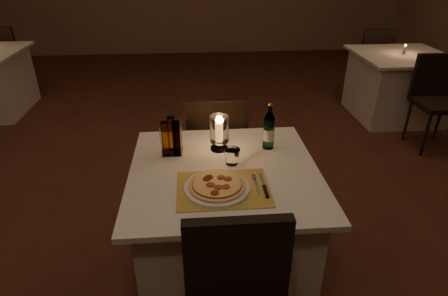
{
  "coord_description": "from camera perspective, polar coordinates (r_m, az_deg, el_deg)",
  "views": [
    {
      "loc": [
        0.08,
        -2.25,
        1.78
      ],
      "look_at": [
        0.22,
        -0.54,
        0.86
      ],
      "focal_mm": 30.0,
      "sensor_mm": 36.0,
      "label": 1
    }
  ],
  "objects": [
    {
      "name": "neighbor_candle_right",
      "position": [
        4.71,
        25.81,
        13.33
      ],
      "size": [
        0.03,
        0.03,
        0.11
      ],
      "color": "white",
      "rests_on": "neighbor_table_right"
    },
    {
      "name": "fork",
      "position": [
        1.88,
        4.86,
        -5.3
      ],
      "size": [
        0.02,
        0.18,
        0.0
      ],
      "color": "silver",
      "rests_on": "placemat"
    },
    {
      "name": "water_bottle",
      "position": [
        2.17,
        6.86,
        2.67
      ],
      "size": [
        0.07,
        0.07,
        0.28
      ],
      "color": "#539B66",
      "rests_on": "main_table"
    },
    {
      "name": "placemat",
      "position": [
        1.83,
        -0.11,
        -6.23
      ],
      "size": [
        0.45,
        0.34,
        0.0
      ],
      "primitive_type": "cube",
      "color": "gold",
      "rests_on": "main_table"
    },
    {
      "name": "hurricane_candle",
      "position": [
        2.13,
        -0.73,
        2.73
      ],
      "size": [
        0.11,
        0.11,
        0.21
      ],
      "color": "white",
      "rests_on": "main_table"
    },
    {
      "name": "plate",
      "position": [
        1.82,
        -1.05,
        -6.04
      ],
      "size": [
        0.32,
        0.32,
        0.01
      ],
      "primitive_type": "cylinder",
      "color": "white",
      "rests_on": "placemat"
    },
    {
      "name": "pizza",
      "position": [
        1.82,
        -1.06,
        -5.62
      ],
      "size": [
        0.28,
        0.28,
        0.02
      ],
      "color": "#D8B77F",
      "rests_on": "plate"
    },
    {
      "name": "neighbor_chair_ra",
      "position": [
        4.19,
        29.64,
        7.39
      ],
      "size": [
        0.42,
        0.42,
        0.9
      ],
      "color": "black",
      "rests_on": "ground"
    },
    {
      "name": "neighbor_table_right",
      "position": [
        4.81,
        24.79,
        8.61
      ],
      "size": [
        1.0,
        1.0,
        0.74
      ],
      "color": "silver",
      "rests_on": "ground"
    },
    {
      "name": "tumbler",
      "position": [
        2.02,
        1.22,
        -1.31
      ],
      "size": [
        0.09,
        0.09,
        0.09
      ],
      "primitive_type": null,
      "color": "white",
      "rests_on": "main_table"
    },
    {
      "name": "cruet_caddy",
      "position": [
        2.11,
        -8.05,
        1.49
      ],
      "size": [
        0.12,
        0.12,
        0.21
      ],
      "color": "white",
      "rests_on": "main_table"
    },
    {
      "name": "main_table",
      "position": [
        2.2,
        0.04,
        -11.49
      ],
      "size": [
        1.0,
        1.0,
        0.74
      ],
      "color": "silver",
      "rests_on": "ground"
    },
    {
      "name": "chair_far",
      "position": [
        2.7,
        -1.21,
        1.11
      ],
      "size": [
        0.42,
        0.42,
        0.9
      ],
      "color": "black",
      "rests_on": "ground"
    },
    {
      "name": "neighbor_chair_lb",
      "position": [
        5.91,
        -30.41,
        12.42
      ],
      "size": [
        0.42,
        0.42,
        0.9
      ],
      "color": "black",
      "rests_on": "ground"
    },
    {
      "name": "neighbor_chair_rb",
      "position": [
        5.37,
        21.7,
        13.02
      ],
      "size": [
        0.42,
        0.42,
        0.9
      ],
      "color": "black",
      "rests_on": "ground"
    },
    {
      "name": "knife",
      "position": [
        1.83,
        6.25,
        -6.2
      ],
      "size": [
        0.02,
        0.22,
        0.01
      ],
      "color": "black",
      "rests_on": "placemat"
    },
    {
      "name": "floor",
      "position": [
        2.87,
        -5.37,
        -10.47
      ],
      "size": [
        8.0,
        10.0,
        0.02
      ],
      "primitive_type": "cube",
      "color": "#4E2519",
      "rests_on": "ground"
    }
  ]
}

